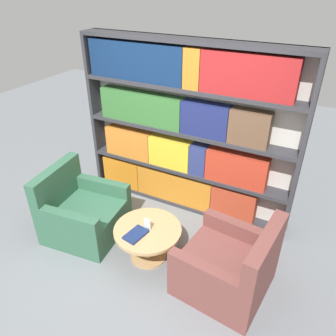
# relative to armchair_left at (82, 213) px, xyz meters

# --- Properties ---
(ground_plane) EXTENTS (14.00, 14.00, 0.00)m
(ground_plane) POSITION_rel_armchair_left_xyz_m (0.93, -0.30, -0.30)
(ground_plane) COLOR slate
(bookshelf) EXTENTS (3.00, 0.30, 2.38)m
(bookshelf) POSITION_rel_armchair_left_xyz_m (0.88, 1.20, 0.88)
(bookshelf) COLOR silver
(bookshelf) RESTS_ON ground_plane
(armchair_left) EXTENTS (1.00, 0.98, 0.92)m
(armchair_left) POSITION_rel_armchair_left_xyz_m (0.00, 0.00, 0.00)
(armchair_left) COLOR #336047
(armchair_left) RESTS_ON ground_plane
(armchair_right) EXTENTS (1.00, 0.99, 0.92)m
(armchair_right) POSITION_rel_armchair_left_xyz_m (2.01, -0.00, 0.00)
(armchair_right) COLOR brown
(armchair_right) RESTS_ON ground_plane
(coffee_table) EXTENTS (0.80, 0.80, 0.44)m
(coffee_table) POSITION_rel_armchair_left_xyz_m (1.01, -0.01, 0.02)
(coffee_table) COLOR tan
(coffee_table) RESTS_ON ground_plane
(table_sign) EXTENTS (0.08, 0.06, 0.15)m
(table_sign) POSITION_rel_armchair_left_xyz_m (1.01, -0.01, 0.21)
(table_sign) COLOR black
(table_sign) RESTS_ON coffee_table
(stray_book) EXTENTS (0.22, 0.30, 0.03)m
(stray_book) POSITION_rel_armchair_left_xyz_m (0.94, -0.16, 0.16)
(stray_book) COLOR navy
(stray_book) RESTS_ON coffee_table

